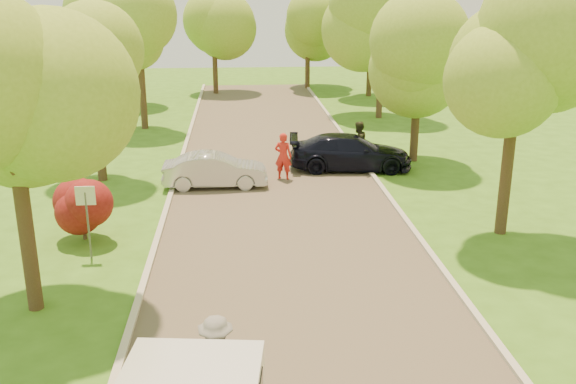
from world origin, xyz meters
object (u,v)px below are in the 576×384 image
object	(u,v)px
silver_sedan	(215,170)
skateboarder	(217,361)
person_striped	(283,156)
street_sign	(86,207)
dark_sedan	(350,152)
person_olive	(358,143)

from	to	relation	value
silver_sedan	skateboarder	bearing A→B (deg)	-178.55
person_striped	silver_sedan	bearing A→B (deg)	34.81
street_sign	skateboarder	distance (m)	8.22
person_striped	street_sign	bearing A→B (deg)	69.03
silver_sedan	dark_sedan	size ratio (longest dim) A/B	0.78
skateboarder	person_striped	bearing A→B (deg)	-84.03
dark_sedan	person_olive	distance (m)	1.02
silver_sedan	dark_sedan	bearing A→B (deg)	-70.20
dark_sedan	street_sign	bearing A→B (deg)	139.29
street_sign	skateboarder	xyz separation A→B (m)	(3.83, -7.25, -0.57)
person_striped	person_olive	xyz separation A→B (m)	(3.47, 2.14, -0.02)
silver_sedan	skateboarder	xyz separation A→B (m)	(0.42, -13.97, 0.33)
skateboarder	silver_sedan	bearing A→B (deg)	-73.45
silver_sedan	dark_sedan	world-z (taller)	dark_sedan
street_sign	dark_sedan	world-z (taller)	street_sign
skateboarder	person_olive	distance (m)	17.88
silver_sedan	person_striped	size ratio (longest dim) A/B	2.10
silver_sedan	dark_sedan	xyz separation A→B (m)	(5.69, 2.08, 0.09)
street_sign	person_olive	bearing A→B (deg)	45.22
person_striped	person_olive	bearing A→B (deg)	-130.13
street_sign	person_striped	world-z (taller)	street_sign
silver_sedan	dark_sedan	distance (m)	6.06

